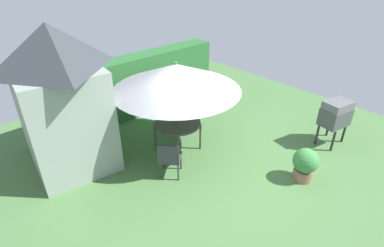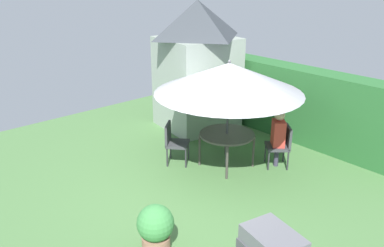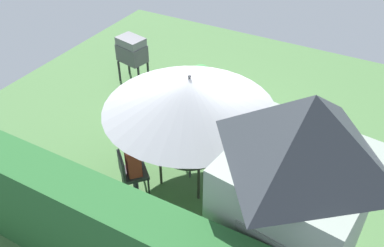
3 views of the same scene
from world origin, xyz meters
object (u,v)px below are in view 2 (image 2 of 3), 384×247
(potted_plant_by_shed, at_px, (156,228))
(person_in_red, at_px, (278,132))
(garden_shed, at_px, (197,64))
(patio_umbrella, at_px, (229,78))
(chair_near_shed, at_px, (281,143))
(patio_table, at_px, (227,136))
(chair_far_side, at_px, (174,141))

(potted_plant_by_shed, xyz_separation_m, person_in_red, (-0.53, 3.58, 0.37))
(potted_plant_by_shed, distance_m, person_in_red, 3.64)
(garden_shed, distance_m, patio_umbrella, 2.49)
(chair_near_shed, bearing_deg, patio_umbrella, -131.60)
(patio_table, height_order, potted_plant_by_shed, potted_plant_by_shed)
(garden_shed, bearing_deg, potted_plant_by_shed, -48.90)
(patio_table, distance_m, patio_umbrella, 1.25)
(patio_table, bearing_deg, garden_shed, 152.34)
(patio_umbrella, xyz_separation_m, person_in_red, (0.71, 0.80, -1.15))
(patio_umbrella, bearing_deg, potted_plant_by_shed, -66.00)
(garden_shed, distance_m, chair_near_shed, 3.18)
(patio_table, distance_m, chair_near_shed, 1.16)
(patio_umbrella, bearing_deg, garden_shed, 152.34)
(chair_far_side, bearing_deg, chair_near_shed, 44.72)
(potted_plant_by_shed, bearing_deg, chair_near_shed, 97.43)
(chair_far_side, bearing_deg, patio_umbrella, 40.95)
(garden_shed, xyz_separation_m, chair_near_shed, (2.96, -0.29, -1.14))
(garden_shed, bearing_deg, person_in_red, -6.93)
(patio_table, xyz_separation_m, person_in_red, (0.71, 0.80, 0.10))
(garden_shed, height_order, person_in_red, garden_shed)
(patio_table, distance_m, person_in_red, 1.07)
(garden_shed, height_order, potted_plant_by_shed, garden_shed)
(person_in_red, bearing_deg, chair_far_side, -135.43)
(garden_shed, relative_size, chair_far_side, 3.62)
(chair_far_side, height_order, person_in_red, person_in_red)
(patio_table, relative_size, patio_umbrella, 0.38)
(garden_shed, distance_m, patio_table, 2.66)
(patio_umbrella, xyz_separation_m, chair_near_shed, (0.76, 0.86, -1.41))
(chair_far_side, distance_m, potted_plant_by_shed, 2.93)
(patio_umbrella, xyz_separation_m, potted_plant_by_shed, (1.24, -2.79, -1.51))
(chair_near_shed, bearing_deg, person_in_red, -131.60)
(chair_far_side, xyz_separation_m, person_in_red, (1.56, 1.54, 0.26))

